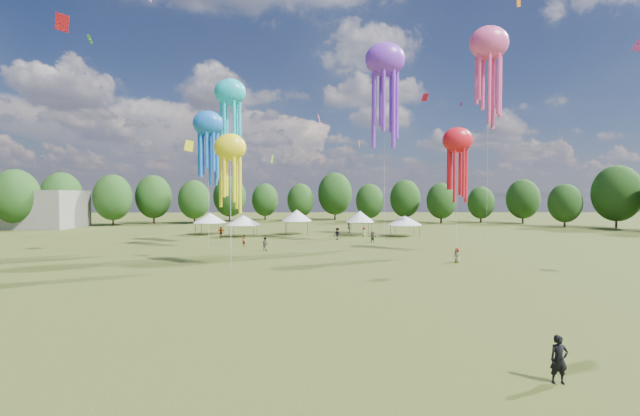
{
  "coord_description": "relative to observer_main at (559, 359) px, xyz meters",
  "views": [
    {
      "loc": [
        -1.79,
        -17.37,
        7.01
      ],
      "look_at": [
        -1.11,
        15.0,
        6.0
      ],
      "focal_mm": 23.25,
      "sensor_mm": 36.0,
      "label": 1
    }
  ],
  "objects": [
    {
      "name": "spectator_near",
      "position": [
        -15.04,
        37.02,
        -0.04
      ],
      "size": [
        1.06,
        1.0,
        1.72
      ],
      "primitive_type": "imported",
      "rotation": [
        0.0,
        0.0,
        2.57
      ],
      "color": "gray",
      "rests_on": "ground"
    },
    {
      "name": "show_kites",
      "position": [
        1.81,
        42.19,
        20.6
      ],
      "size": [
        44.71,
        25.83,
        32.53
      ],
      "color": "blue",
      "rests_on": "ground"
    },
    {
      "name": "observer_main",
      "position": [
        0.0,
        0.0,
        0.0
      ],
      "size": [
        0.69,
        0.48,
        1.8
      ],
      "primitive_type": "imported",
      "rotation": [
        0.0,
        0.0,
        -0.08
      ],
      "color": "black",
      "rests_on": "ground"
    },
    {
      "name": "ground",
      "position": [
        -7.42,
        2.36,
        -0.9
      ],
      "size": [
        300.0,
        300.0,
        0.0
      ],
      "primitive_type": "plane",
      "color": "#384416",
      "rests_on": "ground"
    },
    {
      "name": "treeline",
      "position": [
        -11.29,
        64.88,
        5.65
      ],
      "size": [
        201.57,
        95.24,
        13.43
      ],
      "color": "#38281C",
      "rests_on": "ground"
    },
    {
      "name": "spectators_far",
      "position": [
        -5.95,
        49.51,
        -0.02
      ],
      "size": [
        30.78,
        35.15,
        1.91
      ],
      "color": "gray",
      "rests_on": "ground"
    },
    {
      "name": "festival_tents",
      "position": [
        -11.26,
        57.03,
        2.12
      ],
      "size": [
        39.77,
        9.71,
        4.4
      ],
      "color": "#47474C",
      "rests_on": "ground"
    },
    {
      "name": "small_kites",
      "position": [
        -9.41,
        45.19,
        29.25
      ],
      "size": [
        72.17,
        62.59,
        42.65
      ],
      "color": "blue",
      "rests_on": "ground"
    }
  ]
}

